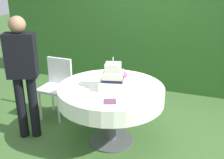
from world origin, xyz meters
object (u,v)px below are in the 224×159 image
object	(u,v)px
serving_plate_left	(150,87)
garden_chair	(57,82)
cake_table	(111,95)
serving_plate_right	(135,78)
wedding_cake	(113,79)
serving_plate_near	(69,84)
napkin_stack	(110,101)
serving_plate_far	(83,87)
standing_person	(23,71)

from	to	relation	value
serving_plate_left	garden_chair	bearing A→B (deg)	169.53
cake_table	serving_plate_right	bearing A→B (deg)	62.02
wedding_cake	serving_plate_right	size ratio (longest dim) A/B	3.43
wedding_cake	serving_plate_near	xyz separation A→B (m)	(-0.56, -0.08, -0.11)
wedding_cake	napkin_stack	xyz separation A→B (m)	(0.10, -0.37, -0.12)
serving_plate_right	napkin_stack	world-z (taller)	serving_plate_right
wedding_cake	serving_plate_right	world-z (taller)	wedding_cake
serving_plate_near	garden_chair	world-z (taller)	garden_chair
serving_plate_near	serving_plate_left	distance (m)	1.00
serving_plate_far	wedding_cake	bearing A→B (deg)	17.52
serving_plate_far	standing_person	distance (m)	0.78
standing_person	serving_plate_far	bearing A→B (deg)	9.40
serving_plate_left	standing_person	bearing A→B (deg)	-165.71
serving_plate_right	standing_person	world-z (taller)	standing_person
wedding_cake	serving_plate_near	size ratio (longest dim) A/B	3.81
cake_table	serving_plate_near	bearing A→B (deg)	-167.77
cake_table	garden_chair	distance (m)	1.09
cake_table	serving_plate_far	size ratio (longest dim) A/B	8.76
serving_plate_left	garden_chair	size ratio (longest dim) A/B	0.15
cake_table	serving_plate_left	distance (m)	0.48
wedding_cake	serving_plate_left	xyz separation A→B (m)	(0.41, 0.15, -0.11)
cake_table	garden_chair	world-z (taller)	garden_chair
serving_plate_left	serving_plate_right	size ratio (longest dim) A/B	1.19
serving_plate_far	serving_plate_right	size ratio (longest dim) A/B	1.32
serving_plate_near	garden_chair	bearing A→B (deg)	134.32
cake_table	napkin_stack	bearing A→B (deg)	-71.21
serving_plate_right	wedding_cake	bearing A→B (deg)	-111.19
serving_plate_left	wedding_cake	bearing A→B (deg)	-159.88
serving_plate_near	napkin_stack	size ratio (longest dim) A/B	0.77
serving_plate_near	napkin_stack	xyz separation A→B (m)	(0.66, -0.29, -0.00)
serving_plate_left	standing_person	size ratio (longest dim) A/B	0.08
serving_plate_right	serving_plate_far	bearing A→B (deg)	-134.75
cake_table	napkin_stack	size ratio (longest dim) A/B	9.94
cake_table	napkin_stack	world-z (taller)	napkin_stack
cake_table	garden_chair	xyz separation A→B (m)	(-1.01, 0.39, -0.12)
serving_plate_near	standing_person	world-z (taller)	standing_person
serving_plate_left	napkin_stack	xyz separation A→B (m)	(-0.31, -0.53, -0.00)
serving_plate_near	napkin_stack	distance (m)	0.72
napkin_stack	garden_chair	bearing A→B (deg)	145.30
napkin_stack	standing_person	world-z (taller)	standing_person
napkin_stack	garden_chair	size ratio (longest dim) A/B	0.15
cake_table	standing_person	world-z (taller)	standing_person
wedding_cake	serving_plate_left	distance (m)	0.45
garden_chair	serving_plate_left	bearing A→B (deg)	-10.47
serving_plate_near	serving_plate_right	distance (m)	0.87
napkin_stack	wedding_cake	bearing A→B (deg)	104.44
wedding_cake	standing_person	xyz separation A→B (m)	(-1.11, -0.24, 0.04)
serving_plate_right	serving_plate_left	bearing A→B (deg)	-44.69
cake_table	napkin_stack	xyz separation A→B (m)	(0.14, -0.41, 0.11)
serving_plate_left	serving_plate_right	bearing A→B (deg)	135.31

